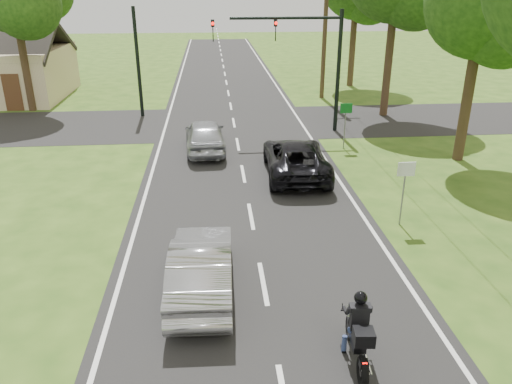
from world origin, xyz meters
TOP-DOWN VIEW (x-y plane):
  - ground at (0.00, 0.00)m, footprint 140.00×140.00m
  - road at (0.00, 10.00)m, footprint 8.00×100.00m
  - cross_road at (0.00, 16.00)m, footprint 60.00×7.00m
  - motorcycle_rider at (1.59, -3.04)m, footprint 0.56×1.94m
  - dark_suv at (2.09, 7.75)m, footprint 2.54×5.18m
  - silver_sedan at (-1.55, -0.22)m, footprint 1.61×4.30m
  - silver_suv at (-1.53, 11.15)m, footprint 1.94×4.40m
  - traffic_signal at (3.34, 14.00)m, footprint 6.38×0.44m
  - signal_pole_far at (-5.20, 18.00)m, footprint 0.20×0.20m
  - utility_pole_far at (6.20, 22.00)m, footprint 1.60×0.28m
  - sign_white at (4.70, 2.98)m, footprint 0.55×0.07m
  - sign_green at (4.90, 10.98)m, footprint 0.55×0.07m
  - tree_row_c at (9.75, 8.80)m, footprint 4.80×4.65m

SIDE VIEW (x-z plane):
  - ground at x=0.00m, z-range 0.00..0.00m
  - cross_road at x=0.00m, z-range 0.00..0.01m
  - road at x=0.00m, z-range 0.00..0.01m
  - motorcycle_rider at x=1.59m, z-range -0.18..1.49m
  - silver_sedan at x=-1.55m, z-range 0.01..1.42m
  - dark_suv at x=2.09m, z-range 0.01..1.43m
  - silver_suv at x=-1.53m, z-range 0.01..1.48m
  - sign_white at x=4.70m, z-range 0.54..2.66m
  - sign_green at x=4.90m, z-range 0.54..2.66m
  - signal_pole_far at x=-5.20m, z-range 0.00..6.00m
  - traffic_signal at x=3.34m, z-range 1.14..7.14m
  - utility_pole_far at x=6.20m, z-range 0.08..10.08m
  - tree_row_c at x=9.75m, z-range 1.85..10.61m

